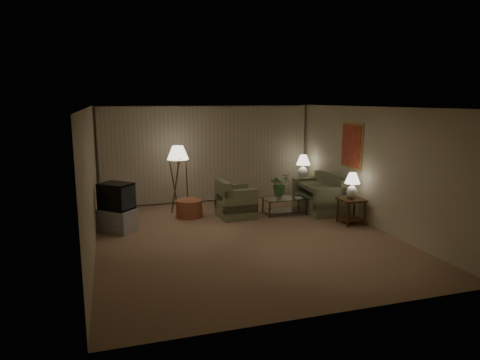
# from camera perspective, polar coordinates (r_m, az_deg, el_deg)

# --- Properties ---
(ground) EXTENTS (7.00, 7.00, 0.00)m
(ground) POSITION_cam_1_polar(r_m,az_deg,el_deg) (9.11, 0.63, -7.56)
(ground) COLOR #977753
(ground) RESTS_ON ground
(room_shell) EXTENTS (6.04, 7.02, 2.72)m
(room_shell) POSITION_cam_1_polar(r_m,az_deg,el_deg) (10.16, -1.82, 4.45)
(room_shell) COLOR #C4BA96
(room_shell) RESTS_ON ground
(sofa) EXTENTS (1.75, 1.03, 0.73)m
(sofa) POSITION_cam_1_polar(r_m,az_deg,el_deg) (11.32, 10.37, -2.19)
(sofa) COLOR #717A56
(sofa) RESTS_ON ground
(armchair) EXTENTS (0.96, 0.91, 0.74)m
(armchair) POSITION_cam_1_polar(r_m,az_deg,el_deg) (10.50, -0.57, -2.98)
(armchair) COLOR #717A56
(armchair) RESTS_ON ground
(side_table_near) EXTENTS (0.54, 0.54, 0.60)m
(side_table_near) POSITION_cam_1_polar(r_m,az_deg,el_deg) (10.24, 14.60, -3.45)
(side_table_near) COLOR #371B0F
(side_table_near) RESTS_ON ground
(side_table_far) EXTENTS (0.45, 0.38, 0.60)m
(side_table_far) POSITION_cam_1_polar(r_m,az_deg,el_deg) (12.47, 8.35, -0.81)
(side_table_far) COLOR #371B0F
(side_table_far) RESTS_ON ground
(table_lamp_near) EXTENTS (0.35, 0.35, 0.61)m
(table_lamp_near) POSITION_cam_1_polar(r_m,az_deg,el_deg) (10.13, 14.75, -0.44)
(table_lamp_near) COLOR white
(table_lamp_near) RESTS_ON side_table_near
(table_lamp_far) EXTENTS (0.40, 0.40, 0.70)m
(table_lamp_far) POSITION_cam_1_polar(r_m,az_deg,el_deg) (12.37, 8.43, 2.01)
(table_lamp_far) COLOR white
(table_lamp_far) RESTS_ON side_table_far
(coffee_table) EXTENTS (1.12, 0.61, 0.41)m
(coffee_table) POSITION_cam_1_polar(r_m,az_deg,el_deg) (10.84, 5.96, -3.11)
(coffee_table) COLOR silver
(coffee_table) RESTS_ON ground
(tv_cabinet) EXTENTS (1.25, 1.25, 0.50)m
(tv_cabinet) POSITION_cam_1_polar(r_m,az_deg,el_deg) (9.77, -16.01, -5.18)
(tv_cabinet) COLOR #97979A
(tv_cabinet) RESTS_ON ground
(crt_tv) EXTENTS (1.16, 1.16, 0.58)m
(crt_tv) POSITION_cam_1_polar(r_m,az_deg,el_deg) (9.64, -16.18, -2.09)
(crt_tv) COLOR black
(crt_tv) RESTS_ON tv_cabinet
(floor_lamp) EXTENTS (0.55, 0.55, 1.70)m
(floor_lamp) POSITION_cam_1_polar(r_m,az_deg,el_deg) (11.08, -8.20, 0.37)
(floor_lamp) COLOR #371B0F
(floor_lamp) RESTS_ON ground
(ottoman) EXTENTS (0.78, 0.78, 0.43)m
(ottoman) POSITION_cam_1_polar(r_m,az_deg,el_deg) (10.61, -6.77, -3.78)
(ottoman) COLOR brown
(ottoman) RESTS_ON ground
(vase) EXTENTS (0.19, 0.19, 0.15)m
(vase) POSITION_cam_1_polar(r_m,az_deg,el_deg) (10.73, 5.25, -2.07)
(vase) COLOR silver
(vase) RESTS_ON coffee_table
(flowers) EXTENTS (0.60, 0.57, 0.53)m
(flowers) POSITION_cam_1_polar(r_m,az_deg,el_deg) (10.66, 5.28, -0.28)
(flowers) COLOR #3E7735
(flowers) RESTS_ON vase
(book) EXTENTS (0.19, 0.24, 0.02)m
(book) POSITION_cam_1_polar(r_m,az_deg,el_deg) (10.82, 7.41, -2.38)
(book) COLOR olive
(book) RESTS_ON coffee_table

